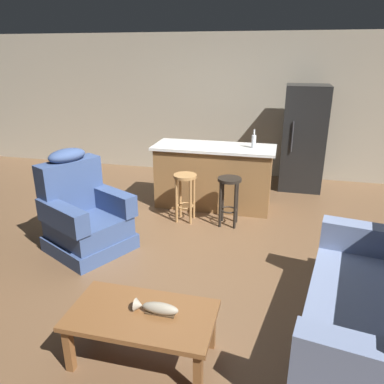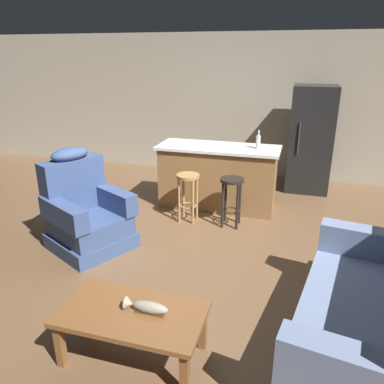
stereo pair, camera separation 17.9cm
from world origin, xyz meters
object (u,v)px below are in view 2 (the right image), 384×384
object	(u,v)px
kitchen_island	(218,177)
bar_stool_left	(188,189)
bar_stool_right	(232,193)
couch	(366,317)
bottle_tall_green	(258,142)
recliner_near_lamp	(86,213)
refrigerator	(311,139)
fish_figurine	(146,307)
coffee_table	(132,317)

from	to	relation	value
kitchen_island	bar_stool_left	size ratio (longest dim) A/B	2.65
bar_stool_right	couch	bearing A→B (deg)	-54.75
couch	kitchen_island	xyz separation A→B (m)	(-1.76, 2.66, 0.14)
bottle_tall_green	kitchen_island	bearing A→B (deg)	-178.34
recliner_near_lamp	refrigerator	bearing A→B (deg)	75.44
kitchen_island	bar_stool_right	distance (m)	0.71
fish_figurine	bottle_tall_green	bearing A→B (deg)	82.65
fish_figurine	kitchen_island	xyz separation A→B (m)	(-0.16, 3.17, 0.02)
kitchen_island	refrigerator	xyz separation A→B (m)	(1.32, 1.20, 0.40)
couch	bar_stool_left	size ratio (longest dim) A/B	2.96
coffee_table	kitchen_island	xyz separation A→B (m)	(-0.06, 3.19, 0.11)
fish_figurine	recliner_near_lamp	world-z (taller)	recliner_near_lamp
recliner_near_lamp	bar_stool_right	size ratio (longest dim) A/B	1.76
recliner_near_lamp	refrigerator	distance (m)	3.89
couch	refrigerator	xyz separation A→B (m)	(-0.45, 3.86, 0.54)
fish_figurine	bottle_tall_green	xyz separation A→B (m)	(0.41, 3.18, 0.59)
refrigerator	kitchen_island	bearing A→B (deg)	-137.63
recliner_near_lamp	kitchen_island	distance (m)	2.10
bar_stool_left	bar_stool_right	distance (m)	0.61
kitchen_island	bottle_tall_green	xyz separation A→B (m)	(0.57, 0.02, 0.57)
coffee_table	couch	xyz separation A→B (m)	(1.71, 0.54, -0.02)
coffee_table	kitchen_island	bearing A→B (deg)	91.02
coffee_table	recliner_near_lamp	xyz separation A→B (m)	(-1.32, 1.51, 0.06)
coffee_table	bottle_tall_green	world-z (taller)	bottle_tall_green
recliner_near_lamp	bottle_tall_green	bearing A→B (deg)	70.04
recliner_near_lamp	bottle_tall_green	distance (m)	2.57
recliner_near_lamp	kitchen_island	size ratio (longest dim) A/B	0.67
bar_stool_left	bottle_tall_green	xyz separation A→B (m)	(0.85, 0.65, 0.58)
refrigerator	bar_stool_left	bearing A→B (deg)	-131.11
fish_figurine	bar_stool_left	size ratio (longest dim) A/B	0.50
kitchen_island	bar_stool_right	xyz separation A→B (m)	(0.33, -0.63, -0.01)
fish_figurine	couch	world-z (taller)	couch
coffee_table	recliner_near_lamp	size ratio (longest dim) A/B	0.92
bar_stool_right	bottle_tall_green	world-z (taller)	bottle_tall_green
couch	bottle_tall_green	world-z (taller)	bottle_tall_green
fish_figurine	refrigerator	distance (m)	4.53
couch	fish_figurine	bearing A→B (deg)	27.53
couch	bar_stool_right	xyz separation A→B (m)	(-1.43, 2.03, 0.13)
coffee_table	kitchen_island	size ratio (longest dim) A/B	0.61
bar_stool_right	refrigerator	size ratio (longest dim) A/B	0.39
fish_figurine	couch	size ratio (longest dim) A/B	0.17
couch	recliner_near_lamp	world-z (taller)	recliner_near_lamp
bar_stool_left	bottle_tall_green	bearing A→B (deg)	37.10
refrigerator	coffee_table	bearing A→B (deg)	-105.98
fish_figurine	recliner_near_lamp	xyz separation A→B (m)	(-1.42, 1.49, -0.04)
kitchen_island	coffee_table	bearing A→B (deg)	-88.98
coffee_table	kitchen_island	distance (m)	3.20
couch	bar_stool_left	xyz separation A→B (m)	(-2.05, 2.03, 0.13)
kitchen_island	bottle_tall_green	world-z (taller)	bottle_tall_green
kitchen_island	bottle_tall_green	size ratio (longest dim) A/B	6.71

